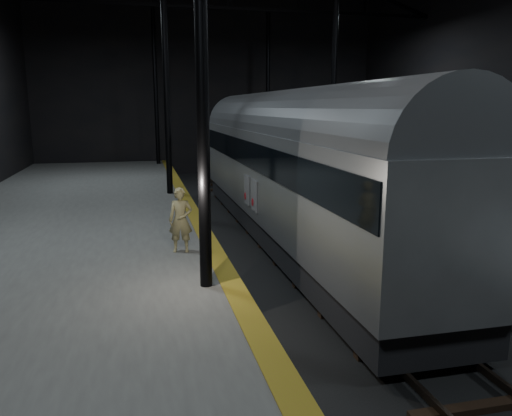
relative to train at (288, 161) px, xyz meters
name	(u,v)px	position (x,y,z in m)	size (l,w,h in m)	color
ground	(311,262)	(0.00, -2.50, -2.92)	(44.00, 44.00, 0.00)	black
platform_left	(55,264)	(-7.50, -2.50, -2.42)	(9.00, 43.80, 1.00)	#4D4D4B
tactile_strip	(207,237)	(-3.25, -2.50, -1.91)	(0.50, 43.80, 0.01)	olive
track	(311,260)	(0.00, -2.50, -2.85)	(2.40, 43.00, 0.24)	#3F3328
train	(288,161)	(0.00, 0.00, 0.00)	(2.93, 19.55, 5.23)	#929599
woman	(181,220)	(-4.10, -3.80, -1.06)	(0.62, 0.41, 1.71)	#9C9160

